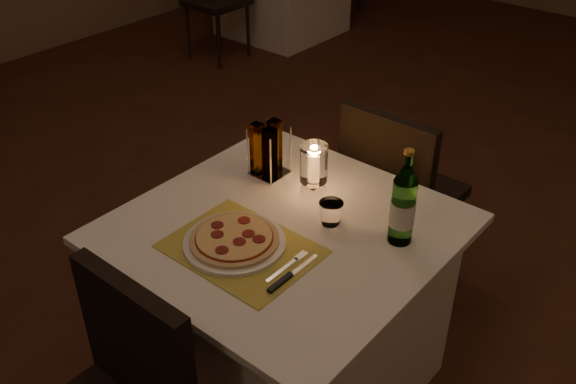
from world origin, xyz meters
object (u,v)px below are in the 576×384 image
Objects in this scene: plate at (235,243)px; pizza at (234,238)px; tumbler at (331,213)px; water_bottle at (403,206)px; chair_far at (395,185)px; hurricane_candle at (314,165)px; main_table at (284,308)px.

plate is 0.02m from pizza.
plate is 0.33m from tumbler.
pizza is 0.53m from water_bottle.
hurricane_candle is (-0.05, -0.49, 0.30)m from chair_far.
plate is 4.01× the size of tumbler.
plate is (-0.05, -0.18, 0.38)m from main_table.
chair_far is at bearing 83.94° from hurricane_candle.
pizza is at bearing -118.79° from tumbler.
main_table is 5.42× the size of hurricane_candle.
hurricane_candle is at bearing 172.81° from water_bottle.
plate is at bearing -93.20° from chair_far.
main_table is 3.12× the size of plate.
chair_far is at bearing 90.00° from main_table.
chair_far reaches higher than pizza.
pizza reaches higher than main_table.
water_bottle reaches higher than main_table.
hurricane_candle is (-0.00, 0.40, 0.10)m from plate.
chair_far is at bearing 86.80° from plate.
hurricane_candle reaches higher than pizza.
water_bottle reaches higher than plate.
water_bottle is (0.38, 0.35, 0.12)m from plate.
main_table is 0.43m from tumbler.
water_bottle is (0.33, 0.17, 0.50)m from main_table.
tumbler is (0.11, -0.61, 0.23)m from chair_far.
main_table is at bearing -90.00° from chair_far.
hurricane_candle is (-0.05, 0.22, 0.47)m from main_table.
hurricane_candle is at bearing 144.85° from tumbler.
tumbler is 0.25m from water_bottle.
pizza is 1.52× the size of hurricane_candle.
plate is (-0.05, -0.89, 0.20)m from chair_far.
hurricane_candle is (-0.38, 0.05, -0.02)m from water_bottle.
chair_far is 0.58m from hurricane_candle.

